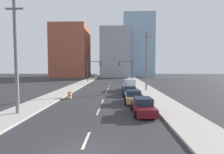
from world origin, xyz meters
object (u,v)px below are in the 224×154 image
at_px(traffic_signal_right, 128,68).
at_px(traffic_barrel, 70,95).
at_px(traffic_signal_left, 91,68).
at_px(sedan_maroon, 143,107).
at_px(utility_pole_left_near, 16,57).
at_px(box_truck_silver, 129,85).
at_px(sedan_blue, 130,91).
at_px(utility_pole_right_mid, 147,61).
at_px(sedan_tan, 133,97).

height_order(traffic_signal_right, traffic_barrel, traffic_signal_right).
bearing_deg(traffic_signal_left, sedan_maroon, -73.87).
xyz_separation_m(utility_pole_left_near, box_truck_silver, (11.13, 16.79, -4.24)).
bearing_deg(traffic_signal_right, sedan_blue, -93.10).
distance_m(traffic_signal_left, traffic_signal_right, 10.42).
bearing_deg(traffic_signal_right, utility_pole_right_mid, -83.50).
height_order(traffic_barrel, sedan_maroon, sedan_maroon).
bearing_deg(traffic_signal_right, traffic_barrel, -109.99).
distance_m(traffic_signal_right, traffic_barrel, 28.02).
height_order(sedan_maroon, box_truck_silver, box_truck_silver).
relative_size(utility_pole_right_mid, sedan_tan, 2.46).
relative_size(sedan_maroon, sedan_blue, 0.91).
bearing_deg(utility_pole_right_mid, traffic_barrel, -144.96).
bearing_deg(sedan_maroon, sedan_tan, 92.56).
bearing_deg(sedan_tan, traffic_signal_right, 88.31).
distance_m(sedan_tan, sedan_blue, 5.63).
bearing_deg(utility_pole_left_near, sedan_tan, 27.50).
distance_m(traffic_barrel, sedan_blue, 8.94).
distance_m(traffic_barrel, sedan_maroon, 11.33).
height_order(traffic_signal_left, box_truck_silver, traffic_signal_left).
height_order(traffic_signal_left, sedan_tan, traffic_signal_left).
bearing_deg(utility_pole_left_near, sedan_maroon, 3.37).
bearing_deg(traffic_barrel, box_truck_silver, 45.98).
relative_size(traffic_signal_right, utility_pole_left_near, 0.61).
bearing_deg(sedan_maroon, sedan_blue, 90.20).
bearing_deg(utility_pole_right_mid, traffic_signal_right, 96.50).
bearing_deg(traffic_signal_right, sedan_tan, -92.41).
bearing_deg(traffic_barrel, sedan_tan, -15.13).
xyz_separation_m(utility_pole_left_near, sedan_blue, (10.79, 11.27, -4.54)).
bearing_deg(utility_pole_left_near, utility_pole_right_mid, 48.64).
distance_m(utility_pole_left_near, box_truck_silver, 20.58).
xyz_separation_m(utility_pole_right_mid, sedan_tan, (-3.25, -10.35, -4.64)).
bearing_deg(sedan_tan, traffic_barrel, 165.59).
bearing_deg(sedan_tan, utility_pole_right_mid, 73.30).
distance_m(sedan_maroon, box_truck_silver, 16.13).
bearing_deg(traffic_signal_left, sedan_blue, -68.00).
relative_size(sedan_blue, box_truck_silver, 0.89).
distance_m(sedan_maroon, sedan_blue, 10.62).
relative_size(traffic_barrel, sedan_blue, 0.20).
bearing_deg(sedan_maroon, box_truck_silver, 88.16).
bearing_deg(box_truck_silver, sedan_tan, -94.57).
xyz_separation_m(utility_pole_left_near, sedan_tan, (10.83, 5.64, -4.49)).
bearing_deg(box_truck_silver, traffic_barrel, -137.04).
relative_size(traffic_signal_left, utility_pole_right_mid, 0.60).
relative_size(utility_pole_left_near, sedan_tan, 2.39).
xyz_separation_m(traffic_signal_right, box_truck_silver, (-0.89, -17.21, -3.04)).
height_order(utility_pole_left_near, sedan_maroon, utility_pole_left_near).
bearing_deg(utility_pole_right_mid, box_truck_silver, 164.71).
relative_size(traffic_signal_left, box_truck_silver, 1.16).
distance_m(utility_pole_left_near, traffic_barrel, 9.52).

